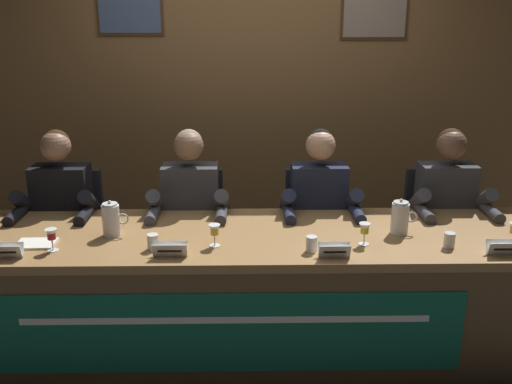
# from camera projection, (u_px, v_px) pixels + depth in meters

# --- Properties ---
(ground_plane) EXTENTS (12.00, 12.00, 0.00)m
(ground_plane) POSITION_uv_depth(u_px,v_px,m) (256.00, 344.00, 3.51)
(ground_plane) COLOR #4C4742
(wall_back_panelled) EXTENTS (4.85, 0.14, 2.60)m
(wall_back_panelled) POSITION_uv_depth(u_px,v_px,m) (253.00, 95.00, 4.61)
(wall_back_panelled) COLOR brown
(wall_back_panelled) RESTS_ON ground_plane
(conference_table) EXTENTS (3.65, 0.87, 0.73)m
(conference_table) POSITION_uv_depth(u_px,v_px,m) (256.00, 277.00, 3.25)
(conference_table) COLOR olive
(conference_table) RESTS_ON ground_plane
(chair_far_left) EXTENTS (0.44, 0.44, 0.91)m
(chair_far_left) POSITION_uv_depth(u_px,v_px,m) (73.00, 239.00, 3.95)
(chair_far_left) COLOR black
(chair_far_left) RESTS_ON ground_plane
(panelist_far_left) EXTENTS (0.51, 0.48, 1.24)m
(panelist_far_left) POSITION_uv_depth(u_px,v_px,m) (59.00, 211.00, 3.67)
(panelist_far_left) COLOR black
(panelist_far_left) RESTS_ON ground_plane
(nameplate_far_left) EXTENTS (0.16, 0.06, 0.08)m
(nameplate_far_left) POSITION_uv_depth(u_px,v_px,m) (7.00, 251.00, 2.95)
(nameplate_far_left) COLOR white
(nameplate_far_left) RESTS_ON conference_table
(juice_glass_far_left) EXTENTS (0.06, 0.06, 0.12)m
(juice_glass_far_left) POSITION_uv_depth(u_px,v_px,m) (51.00, 236.00, 3.03)
(juice_glass_far_left) COLOR white
(juice_glass_far_left) RESTS_ON conference_table
(chair_center_left) EXTENTS (0.44, 0.44, 0.91)m
(chair_center_left) POSITION_uv_depth(u_px,v_px,m) (194.00, 239.00, 3.96)
(chair_center_left) COLOR black
(chair_center_left) RESTS_ON ground_plane
(panelist_center_left) EXTENTS (0.51, 0.48, 1.24)m
(panelist_center_left) POSITION_uv_depth(u_px,v_px,m) (190.00, 211.00, 3.68)
(panelist_center_left) COLOR black
(panelist_center_left) RESTS_ON ground_plane
(nameplate_center_left) EXTENTS (0.18, 0.06, 0.08)m
(nameplate_center_left) POSITION_uv_depth(u_px,v_px,m) (170.00, 250.00, 2.97)
(nameplate_center_left) COLOR white
(nameplate_center_left) RESTS_ON conference_table
(juice_glass_center_left) EXTENTS (0.06, 0.06, 0.12)m
(juice_glass_center_left) POSITION_uv_depth(u_px,v_px,m) (214.00, 231.00, 3.09)
(juice_glass_center_left) COLOR white
(juice_glass_center_left) RESTS_ON conference_table
(water_cup_center_left) EXTENTS (0.06, 0.06, 0.08)m
(water_cup_center_left) POSITION_uv_depth(u_px,v_px,m) (153.00, 243.00, 3.06)
(water_cup_center_left) COLOR silver
(water_cup_center_left) RESTS_ON conference_table
(chair_center_right) EXTENTS (0.44, 0.44, 0.91)m
(chair_center_right) POSITION_uv_depth(u_px,v_px,m) (315.00, 238.00, 3.97)
(chair_center_right) COLOR black
(chair_center_right) RESTS_ON ground_plane
(panelist_center_right) EXTENTS (0.51, 0.48, 1.24)m
(panelist_center_right) POSITION_uv_depth(u_px,v_px,m) (320.00, 210.00, 3.70)
(panelist_center_right) COLOR black
(panelist_center_right) RESTS_ON ground_plane
(nameplate_center_right) EXTENTS (0.16, 0.06, 0.08)m
(nameplate_center_right) POSITION_uv_depth(u_px,v_px,m) (334.00, 251.00, 2.95)
(nameplate_center_right) COLOR white
(nameplate_center_right) RESTS_ON conference_table
(juice_glass_center_right) EXTENTS (0.06, 0.06, 0.12)m
(juice_glass_center_right) POSITION_uv_depth(u_px,v_px,m) (365.00, 230.00, 3.11)
(juice_glass_center_right) COLOR white
(juice_glass_center_right) RESTS_ON conference_table
(water_cup_center_right) EXTENTS (0.06, 0.06, 0.08)m
(water_cup_center_right) POSITION_uv_depth(u_px,v_px,m) (311.00, 245.00, 3.03)
(water_cup_center_right) COLOR silver
(water_cup_center_right) RESTS_ON conference_table
(chair_far_right) EXTENTS (0.44, 0.44, 0.91)m
(chair_far_right) POSITION_uv_depth(u_px,v_px,m) (435.00, 237.00, 3.99)
(chair_far_right) COLOR black
(chair_far_right) RESTS_ON ground_plane
(panelist_far_right) EXTENTS (0.51, 0.48, 1.24)m
(panelist_far_right) POSITION_uv_depth(u_px,v_px,m) (448.00, 209.00, 3.71)
(panelist_far_right) COLOR black
(panelist_far_right) RESTS_ON ground_plane
(nameplate_far_right) EXTENTS (0.17, 0.06, 0.08)m
(nameplate_far_right) POSITION_uv_depth(u_px,v_px,m) (504.00, 248.00, 2.99)
(nameplate_far_right) COLOR white
(nameplate_far_right) RESTS_ON conference_table
(water_cup_far_right) EXTENTS (0.06, 0.06, 0.08)m
(water_cup_far_right) POSITION_uv_depth(u_px,v_px,m) (449.00, 241.00, 3.08)
(water_cup_far_right) COLOR silver
(water_cup_far_right) RESTS_ON conference_table
(water_pitcher_left_side) EXTENTS (0.15, 0.10, 0.21)m
(water_pitcher_left_side) POSITION_uv_depth(u_px,v_px,m) (111.00, 220.00, 3.24)
(water_pitcher_left_side) COLOR silver
(water_pitcher_left_side) RESTS_ON conference_table
(water_pitcher_right_side) EXTENTS (0.15, 0.10, 0.21)m
(water_pitcher_right_side) POSITION_uv_depth(u_px,v_px,m) (400.00, 218.00, 3.26)
(water_pitcher_right_side) COLOR silver
(water_pitcher_right_side) RESTS_ON conference_table
(document_stack_far_left) EXTENTS (0.21, 0.15, 0.01)m
(document_stack_far_left) POSITION_uv_depth(u_px,v_px,m) (36.00, 244.00, 3.13)
(document_stack_far_left) COLOR white
(document_stack_far_left) RESTS_ON conference_table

